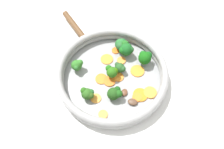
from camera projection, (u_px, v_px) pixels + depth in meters
name	position (u px, v px, depth m)	size (l,w,h in m)	color
ground_plane	(112.00, 78.00, 0.74)	(4.00, 4.00, 0.00)	white
skillet	(112.00, 78.00, 0.73)	(0.34, 0.34, 0.01)	#939699
skillet_rim_wall	(112.00, 73.00, 0.71)	(0.36, 0.36, 0.05)	#969697
skillet_handle	(75.00, 27.00, 0.83)	(0.02, 0.02, 0.17)	brown
skillet_rivet_left	(100.00, 40.00, 0.81)	(0.01, 0.01, 0.01)	#949798
skillet_rivet_right	(77.00, 51.00, 0.78)	(0.01, 0.01, 0.01)	#97999C
carrot_slice_0	(137.00, 70.00, 0.74)	(0.05, 0.05, 0.00)	orange
carrot_slice_1	(103.00, 114.00, 0.66)	(0.03, 0.03, 0.00)	orange
carrot_slice_2	(118.00, 77.00, 0.73)	(0.03, 0.03, 0.00)	orange
carrot_slice_3	(107.00, 59.00, 0.76)	(0.04, 0.04, 0.00)	orange
carrot_slice_4	(109.00, 81.00, 0.72)	(0.04, 0.04, 0.01)	orange
carrot_slice_5	(137.00, 97.00, 0.69)	(0.03, 0.03, 0.01)	orange
carrot_slice_6	(128.00, 50.00, 0.79)	(0.04, 0.04, 0.00)	orange
carrot_slice_7	(150.00, 92.00, 0.69)	(0.04, 0.04, 0.01)	orange
carrot_slice_8	(121.00, 61.00, 0.76)	(0.03, 0.03, 0.01)	orange
carrot_slice_9	(96.00, 98.00, 0.69)	(0.03, 0.03, 0.00)	#F0983A
carrot_slice_10	(101.00, 79.00, 0.72)	(0.04, 0.04, 0.00)	orange
carrot_slice_11	(116.00, 50.00, 0.78)	(0.03, 0.03, 0.00)	orange
carrot_slice_12	(140.00, 95.00, 0.69)	(0.05, 0.05, 0.00)	orange
broccoli_floret_0	(77.00, 65.00, 0.72)	(0.04, 0.04, 0.04)	#82A362
broccoli_floret_1	(126.00, 49.00, 0.75)	(0.05, 0.05, 0.05)	#719E4E
broccoli_floret_2	(111.00, 71.00, 0.71)	(0.04, 0.04, 0.05)	#7FB265
broccoli_floret_3	(115.00, 93.00, 0.67)	(0.04, 0.04, 0.04)	#628F43
broccoli_floret_4	(145.00, 57.00, 0.73)	(0.05, 0.05, 0.06)	#75A154
broccoli_floret_5	(121.00, 45.00, 0.77)	(0.05, 0.04, 0.05)	#779C4C
broccoli_floret_6	(88.00, 94.00, 0.67)	(0.04, 0.04, 0.04)	#6DA054
broccoli_floret_7	(120.00, 68.00, 0.72)	(0.04, 0.03, 0.04)	#6D975E
mushroom_piece_0	(124.00, 92.00, 0.69)	(0.03, 0.02, 0.01)	brown
mushroom_piece_1	(133.00, 102.00, 0.67)	(0.03, 0.02, 0.01)	brown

